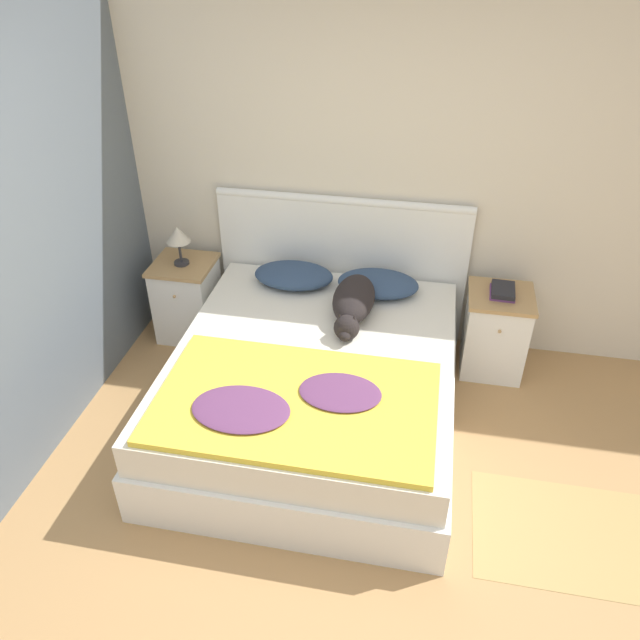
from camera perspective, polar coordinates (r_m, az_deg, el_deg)
The scene contains 14 objects.
ground_plane at distance 3.48m, azimuth -1.74°, elevation -20.79°, with size 16.00×16.00×0.00m, color tan.
wall_back at distance 4.38m, azimuth 4.14°, elevation 13.14°, with size 9.00×0.06×2.55m.
wall_side_left at distance 4.01m, azimuth -23.22°, elevation 8.35°, with size 0.06×3.10×2.55m.
bed at distance 3.97m, azimuth -0.56°, elevation -6.15°, with size 1.74×2.01×0.55m.
headboard at distance 4.63m, azimuth 1.96°, elevation 4.98°, with size 1.82×0.06×1.13m.
nightstand_left at distance 4.85m, azimuth -12.03°, elevation 1.91°, with size 0.44×0.44×0.62m.
nightstand_right at distance 4.55m, azimuth 15.70°, elevation -1.05°, with size 0.44×0.44×0.62m.
pillow_left at distance 4.44m, azimuth -2.42°, elevation 4.11°, with size 0.56×0.37×0.13m.
pillow_right at distance 4.36m, azimuth 5.33°, elevation 3.34°, with size 0.56×0.37×0.13m.
quilt at distance 3.41m, azimuth -2.45°, elevation -7.51°, with size 1.52×0.94×0.07m.
dog at distance 4.09m, azimuth 3.06°, elevation 1.66°, with size 0.27×0.77×0.21m.
book_stack at distance 4.38m, azimuth 16.37°, elevation 2.55°, with size 0.17×0.22×0.05m.
table_lamp at distance 4.59m, azimuth -12.86°, elevation 7.45°, with size 0.17×0.17×0.30m.
rug at distance 3.80m, azimuth 22.25°, elevation -17.78°, with size 1.08×0.72×0.00m.
Camera 1 is at (0.48, -1.93, 2.85)m, focal length 35.00 mm.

